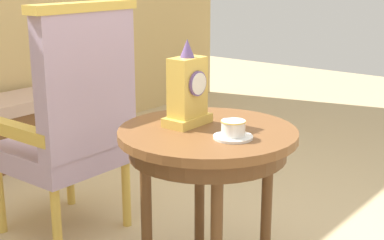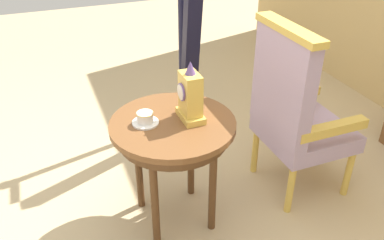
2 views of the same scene
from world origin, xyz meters
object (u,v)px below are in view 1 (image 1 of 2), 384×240
at_px(side_table, 208,150).
at_px(teacup_left, 233,130).
at_px(mantel_clock, 188,91).
at_px(armchair, 73,120).

bearing_deg(side_table, teacup_left, -104.32).
relative_size(teacup_left, mantel_clock, 0.43).
distance_m(teacup_left, armchair, 0.94).
bearing_deg(mantel_clock, teacup_left, -99.10).
height_order(teacup_left, mantel_clock, mantel_clock).
distance_m(mantel_clock, armchair, 0.73).
height_order(mantel_clock, armchair, armchair).
relative_size(side_table, armchair, 0.61).
distance_m(side_table, teacup_left, 0.18).
relative_size(side_table, mantel_clock, 2.05).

